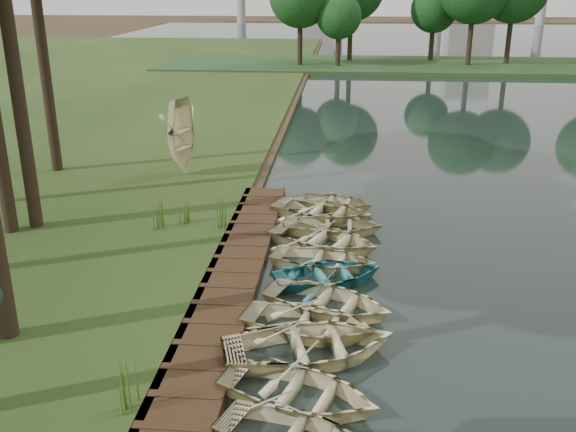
# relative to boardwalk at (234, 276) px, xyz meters

# --- Properties ---
(ground) EXTENTS (300.00, 300.00, 0.00)m
(ground) POSITION_rel_boardwalk_xyz_m (1.60, 0.00, -0.15)
(ground) COLOR #3D2F1D
(boardwalk) EXTENTS (1.60, 16.00, 0.30)m
(boardwalk) POSITION_rel_boardwalk_xyz_m (0.00, 0.00, 0.00)
(boardwalk) COLOR #362415
(boardwalk) RESTS_ON ground
(peninsula) EXTENTS (50.00, 14.00, 0.45)m
(peninsula) POSITION_rel_boardwalk_xyz_m (9.60, 50.00, 0.08)
(peninsula) COLOR #26461F
(peninsula) RESTS_ON ground
(far_trees) EXTENTS (45.60, 5.60, 8.80)m
(far_trees) POSITION_rel_boardwalk_xyz_m (6.27, 50.00, 6.28)
(far_trees) COLOR black
(far_trees) RESTS_ON peninsula
(rowboat_1) EXTENTS (4.00, 3.38, 0.71)m
(rowboat_1) POSITION_rel_boardwalk_xyz_m (2.32, -5.72, 0.25)
(rowboat_1) COLOR beige
(rowboat_1) RESTS_ON water
(rowboat_2) EXTENTS (4.65, 3.86, 0.83)m
(rowboat_2) POSITION_rel_boardwalk_xyz_m (2.46, -4.01, 0.32)
(rowboat_2) COLOR beige
(rowboat_2) RESTS_ON water
(rowboat_3) EXTENTS (3.94, 3.21, 0.71)m
(rowboat_3) POSITION_rel_boardwalk_xyz_m (2.39, -2.90, 0.26)
(rowboat_3) COLOR beige
(rowboat_3) RESTS_ON water
(rowboat_4) EXTENTS (4.18, 3.60, 0.73)m
(rowboat_4) POSITION_rel_boardwalk_xyz_m (2.79, -1.74, 0.26)
(rowboat_4) COLOR beige
(rowboat_4) RESTS_ON water
(rowboat_5) EXTENTS (3.86, 3.32, 0.67)m
(rowboat_5) POSITION_rel_boardwalk_xyz_m (2.80, -0.02, 0.24)
(rowboat_5) COLOR teal
(rowboat_5) RESTS_ON water
(rowboat_6) EXTENTS (3.63, 2.91, 0.67)m
(rowboat_6) POSITION_rel_boardwalk_xyz_m (2.59, 1.04, 0.24)
(rowboat_6) COLOR beige
(rowboat_6) RESTS_ON water
(rowboat_7) EXTENTS (4.51, 3.98, 0.77)m
(rowboat_7) POSITION_rel_boardwalk_xyz_m (2.56, 2.58, 0.29)
(rowboat_7) COLOR beige
(rowboat_7) RESTS_ON water
(rowboat_8) EXTENTS (3.44, 2.46, 0.71)m
(rowboat_8) POSITION_rel_boardwalk_xyz_m (2.84, 3.90, 0.25)
(rowboat_8) COLOR beige
(rowboat_8) RESTS_ON water
(rowboat_9) EXTENTS (4.47, 3.80, 0.79)m
(rowboat_9) POSITION_rel_boardwalk_xyz_m (2.40, 5.33, 0.29)
(rowboat_9) COLOR beige
(rowboat_9) RESTS_ON water
(rowboat_10) EXTENTS (3.53, 2.86, 0.64)m
(rowboat_10) POSITION_rel_boardwalk_xyz_m (2.79, 6.50, 0.22)
(rowboat_10) COLOR beige
(rowboat_10) RESTS_ON water
(stored_rowboat) EXTENTS (4.01, 3.49, 0.69)m
(stored_rowboat) POSITION_rel_boardwalk_xyz_m (-3.79, 9.68, 0.50)
(stored_rowboat) COLOR beige
(stored_rowboat) RESTS_ON bank
(reeds_0) EXTENTS (0.60, 0.60, 1.15)m
(reeds_0) POSITION_rel_boardwalk_xyz_m (-1.00, -6.51, 0.72)
(reeds_0) COLOR #3F661E
(reeds_0) RESTS_ON bank
(reeds_1) EXTENTS (0.60, 0.60, 1.07)m
(reeds_1) POSITION_rel_boardwalk_xyz_m (-1.00, 3.47, 0.68)
(reeds_1) COLOR #3F661E
(reeds_1) RESTS_ON bank
(reeds_2) EXTENTS (0.60, 0.60, 1.10)m
(reeds_2) POSITION_rel_boardwalk_xyz_m (-3.23, 3.27, 0.70)
(reeds_2) COLOR #3F661E
(reeds_2) RESTS_ON bank
(reeds_3) EXTENTS (0.60, 0.60, 0.90)m
(reeds_3) POSITION_rel_boardwalk_xyz_m (-2.29, 3.90, 0.60)
(reeds_3) COLOR #3F661E
(reeds_3) RESTS_ON bank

